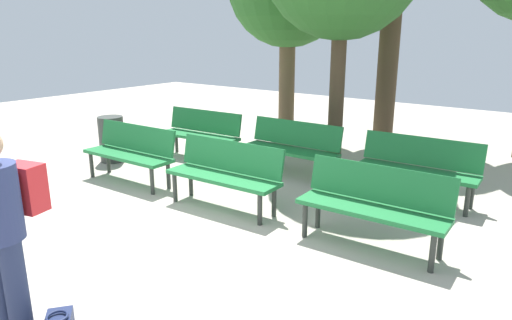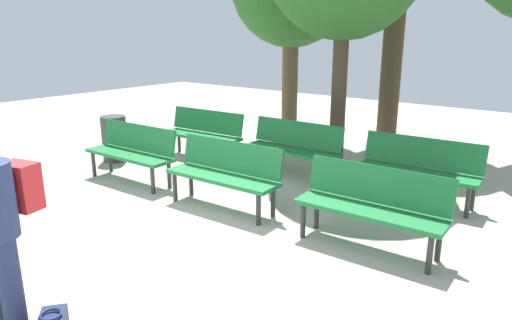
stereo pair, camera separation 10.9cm
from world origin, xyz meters
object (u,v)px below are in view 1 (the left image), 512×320
Objects in this scene: bench_r0_c2 at (374,202)px; trash_bin at (112,139)px; bench_r1_c0 at (201,131)px; bench_r0_c0 at (131,150)px; visitor_with_backpack at (3,226)px; bench_r0_c1 at (226,171)px; bench_r1_c1 at (292,145)px; bench_r1_c2 at (418,165)px.

bench_r0_c2 is 1.99× the size of trash_bin.
trash_bin is (-1.14, -1.10, -0.10)m from bench_r1_c0.
bench_r0_c0 is at bearing -23.71° from trash_bin.
bench_r1_c0 is 5.24m from visitor_with_backpack.
trash_bin is (-1.22, 0.53, -0.10)m from bench_r0_c0.
bench_r0_c1 is 1.70m from bench_r1_c1.
bench_r1_c0 is 2.00× the size of trash_bin.
bench_r1_c1 is (-2.05, 1.60, 0.00)m from bench_r0_c2.
bench_r0_c2 is 5.11m from trash_bin.
bench_r0_c2 is 1.00× the size of bench_r1_c0.
bench_r0_c2 is 1.01× the size of bench_r1_c1.
bench_r0_c1 is at bearing -140.19° from bench_r1_c2.
trash_bin is at bearing -168.41° from bench_r1_c2.
bench_r1_c2 is at bearing 23.85° from bench_r0_c0.
bench_r0_c0 is at bearing 178.88° from bench_r0_c1.
trash_bin is (-3.04, -1.20, -0.10)m from bench_r1_c1.
visitor_with_backpack is (2.38, -2.98, 0.43)m from bench_r0_c0.
visitor_with_backpack is at bearing -44.31° from trash_bin.
bench_r1_c2 is (1.93, 1.77, 0.00)m from bench_r0_c1.
bench_r0_c1 is 3.13m from trash_bin.
bench_r1_c0 is at bearing 138.33° from bench_r0_c1.
bench_r0_c2 is at bearing -23.68° from bench_r1_c0.
bench_r0_c2 is 3.48m from visitor_with_backpack.
bench_r0_c0 and bench_r1_c0 have the same top height.
bench_r0_c0 is 3.84m from visitor_with_backpack.
bench_r1_c0 is at bearing 91.05° from bench_r0_c0.
bench_r0_c2 and bench_r1_c0 have the same top height.
bench_r0_c0 is 1.00× the size of bench_r0_c2.
bench_r1_c0 is 1.01× the size of bench_r1_c1.
visitor_with_backpack is at bearing -52.94° from bench_r0_c0.
bench_r1_c0 and bench_r1_c2 have the same top height.
bench_r0_c2 and bench_r1_c2 have the same top height.
bench_r1_c1 is at bearing 21.60° from trash_bin.
bench_r0_c0 and bench_r0_c1 have the same top height.
bench_r1_c2 is at bearing 40.08° from bench_r0_c1.
bench_r0_c1 and bench_r1_c0 have the same top height.
bench_r1_c2 is at bearing 1.50° from bench_r1_c1.
visitor_with_backpack reaches higher than bench_r0_c1.
bench_r0_c1 is 2.00× the size of trash_bin.
bench_r0_c0 is 0.99× the size of bench_r1_c0.
bench_r0_c0 is 3.88m from bench_r0_c2.
bench_r1_c1 is at bearing 140.16° from bench_r0_c2.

